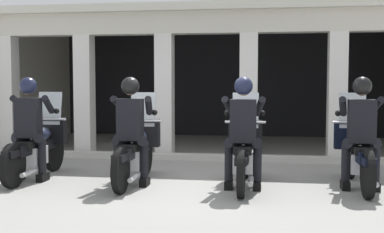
{
  "coord_description": "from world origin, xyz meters",
  "views": [
    {
      "loc": [
        1.12,
        -7.26,
        1.51
      ],
      "look_at": [
        0.0,
        0.31,
        0.98
      ],
      "focal_mm": 46.74,
      "sensor_mm": 36.0,
      "label": 1
    }
  ],
  "objects_px": {
    "motorcycle_far_left": "(38,146)",
    "police_officer_far_right": "(361,123)",
    "motorcycle_center_left": "(136,149)",
    "motorcycle_far_right": "(357,152)",
    "police_officer_center_right": "(243,123)",
    "motorcycle_center_right": "(244,151)",
    "police_officer_center_left": "(131,122)",
    "police_officer_far_left": "(29,120)"
  },
  "relations": [
    {
      "from": "police_officer_far_left",
      "to": "motorcycle_far_left",
      "type": "bearing_deg",
      "value": 93.84
    },
    {
      "from": "motorcycle_far_right",
      "to": "police_officer_far_left",
      "type": "bearing_deg",
      "value": -172.25
    },
    {
      "from": "police_officer_far_left",
      "to": "motorcycle_center_right",
      "type": "xyz_separation_m",
      "value": [
        3.25,
        0.15,
        -0.44
      ]
    },
    {
      "from": "motorcycle_far_right",
      "to": "police_officer_far_right",
      "type": "relative_size",
      "value": 1.29
    },
    {
      "from": "motorcycle_far_left",
      "to": "police_officer_center_right",
      "type": "bearing_deg",
      "value": -3.21
    },
    {
      "from": "police_officer_far_right",
      "to": "motorcycle_far_right",
      "type": "bearing_deg",
      "value": 93.48
    },
    {
      "from": "motorcycle_center_left",
      "to": "police_officer_center_right",
      "type": "bearing_deg",
      "value": -6.21
    },
    {
      "from": "police_officer_center_right",
      "to": "motorcycle_center_right",
      "type": "bearing_deg",
      "value": 94.84
    },
    {
      "from": "motorcycle_far_left",
      "to": "police_officer_far_right",
      "type": "bearing_deg",
      "value": 1.45
    },
    {
      "from": "police_officer_center_right",
      "to": "police_officer_far_right",
      "type": "distance_m",
      "value": 1.64
    },
    {
      "from": "motorcycle_center_left",
      "to": "police_officer_center_left",
      "type": "relative_size",
      "value": 1.29
    },
    {
      "from": "motorcycle_center_left",
      "to": "motorcycle_far_right",
      "type": "distance_m",
      "value": 3.25
    },
    {
      "from": "motorcycle_far_right",
      "to": "police_officer_far_right",
      "type": "distance_m",
      "value": 0.52
    },
    {
      "from": "motorcycle_center_right",
      "to": "motorcycle_far_right",
      "type": "bearing_deg",
      "value": 11.83
    },
    {
      "from": "police_officer_far_left",
      "to": "police_officer_center_left",
      "type": "bearing_deg",
      "value": -0.16
    },
    {
      "from": "police_officer_far_left",
      "to": "police_officer_far_right",
      "type": "height_order",
      "value": "same"
    },
    {
      "from": "police_officer_center_left",
      "to": "motorcycle_center_left",
      "type": "bearing_deg",
      "value": 93.86
    },
    {
      "from": "police_officer_center_left",
      "to": "motorcycle_far_left",
      "type": "bearing_deg",
      "value": 170.12
    },
    {
      "from": "motorcycle_center_left",
      "to": "police_officer_far_right",
      "type": "bearing_deg",
      "value": 2.28
    },
    {
      "from": "police_officer_far_left",
      "to": "motorcycle_center_left",
      "type": "distance_m",
      "value": 1.69
    },
    {
      "from": "police_officer_center_left",
      "to": "police_officer_far_right",
      "type": "distance_m",
      "value": 3.25
    },
    {
      "from": "motorcycle_center_right",
      "to": "police_officer_far_right",
      "type": "height_order",
      "value": "police_officer_far_right"
    },
    {
      "from": "police_officer_center_left",
      "to": "police_officer_center_right",
      "type": "relative_size",
      "value": 1.0
    },
    {
      "from": "police_officer_center_left",
      "to": "motorcycle_center_right",
      "type": "height_order",
      "value": "police_officer_center_left"
    },
    {
      "from": "police_officer_center_right",
      "to": "motorcycle_far_right",
      "type": "height_order",
      "value": "police_officer_center_right"
    },
    {
      "from": "police_officer_center_left",
      "to": "police_officer_center_right",
      "type": "height_order",
      "value": "same"
    },
    {
      "from": "police_officer_center_right",
      "to": "police_officer_far_right",
      "type": "xyz_separation_m",
      "value": [
        1.62,
        0.19,
        0.0
      ]
    },
    {
      "from": "police_officer_far_left",
      "to": "motorcycle_far_right",
      "type": "relative_size",
      "value": 0.78
    },
    {
      "from": "motorcycle_center_left",
      "to": "police_officer_center_left",
      "type": "bearing_deg",
      "value": -86.14
    },
    {
      "from": "motorcycle_center_right",
      "to": "motorcycle_far_right",
      "type": "relative_size",
      "value": 1.0
    },
    {
      "from": "police_officer_center_right",
      "to": "police_officer_far_right",
      "type": "bearing_deg",
      "value": 11.83
    },
    {
      "from": "police_officer_center_left",
      "to": "motorcycle_center_right",
      "type": "relative_size",
      "value": 0.78
    },
    {
      "from": "police_officer_far_left",
      "to": "police_officer_center_left",
      "type": "relative_size",
      "value": 1.0
    },
    {
      "from": "motorcycle_far_left",
      "to": "police_officer_far_left",
      "type": "bearing_deg",
      "value": -86.16
    },
    {
      "from": "motorcycle_center_left",
      "to": "motorcycle_far_right",
      "type": "relative_size",
      "value": 1.0
    },
    {
      "from": "motorcycle_far_left",
      "to": "police_officer_center_left",
      "type": "height_order",
      "value": "police_officer_center_left"
    },
    {
      "from": "motorcycle_center_left",
      "to": "police_officer_far_right",
      "type": "height_order",
      "value": "police_officer_far_right"
    },
    {
      "from": "motorcycle_far_right",
      "to": "motorcycle_far_left",
      "type": "bearing_deg",
      "value": -175.58
    },
    {
      "from": "police_officer_far_left",
      "to": "police_officer_center_right",
      "type": "height_order",
      "value": "same"
    },
    {
      "from": "motorcycle_far_left",
      "to": "police_officer_far_right",
      "type": "xyz_separation_m",
      "value": [
        4.87,
        -0.23,
        0.44
      ]
    },
    {
      "from": "motorcycle_center_left",
      "to": "police_officer_center_left",
      "type": "height_order",
      "value": "police_officer_center_left"
    },
    {
      "from": "motorcycle_center_left",
      "to": "motorcycle_center_right",
      "type": "xyz_separation_m",
      "value": [
        1.62,
        -0.01,
        0.0
      ]
    }
  ]
}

